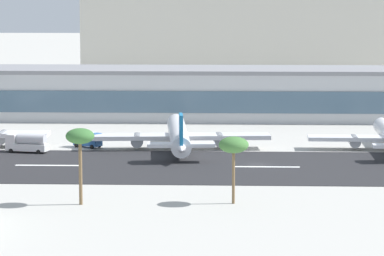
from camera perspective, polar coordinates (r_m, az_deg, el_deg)
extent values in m
plane|color=#B2AFA8|center=(189.24, 3.70, -2.08)|extent=(1400.00, 1400.00, 0.00)
cube|color=#262628|center=(186.31, 3.72, -2.22)|extent=(800.00, 37.17, 0.08)
cube|color=white|center=(189.41, -8.19, -2.11)|extent=(12.00, 1.20, 0.01)
cube|color=white|center=(186.35, 4.28, -2.21)|extent=(12.00, 1.20, 0.01)
cube|color=#B7BABC|center=(261.43, -0.50, 1.89)|extent=(189.43, 24.68, 12.03)
cube|color=#476075|center=(249.08, -0.64, 1.48)|extent=(183.74, 0.30, 5.41)
cube|color=gray|center=(260.88, -0.50, 3.32)|extent=(191.32, 24.92, 1.00)
cube|color=beige|center=(391.30, 3.46, 6.19)|extent=(128.79, 36.82, 45.80)
cylinder|color=gray|center=(214.50, -10.72, -0.53)|extent=(2.83, 5.75, 2.62)
cylinder|color=silver|center=(208.29, -0.78, -0.35)|extent=(7.15, 39.31, 3.91)
sphere|color=silver|center=(227.68, -0.93, 0.31)|extent=(3.72, 3.72, 3.72)
cone|color=silver|center=(188.94, -0.61, -1.15)|extent=(4.09, 7.31, 3.52)
cube|color=silver|center=(207.57, -0.78, -0.48)|extent=(38.19, 9.00, 0.86)
cylinder|color=gray|center=(208.08, 1.57, -0.66)|extent=(2.99, 5.67, 2.54)
cylinder|color=gray|center=(207.60, -3.13, -0.69)|extent=(2.99, 5.67, 2.54)
cube|color=silver|center=(190.43, -0.63, -0.96)|extent=(13.09, 4.29, 0.69)
cube|color=#1975B2|center=(190.05, -0.63, -0.15)|extent=(1.06, 5.31, 6.26)
cylinder|color=black|center=(206.71, -0.77, -1.11)|extent=(0.70, 0.70, 1.08)
sphere|color=white|center=(228.65, 10.66, 0.15)|extent=(3.37, 3.37, 3.37)
cylinder|color=gray|center=(209.74, 9.17, -0.74)|extent=(2.40, 5.01, 2.30)
cube|color=#23569E|center=(211.20, -5.93, -0.82)|extent=(6.37, 5.18, 1.20)
cube|color=silver|center=(211.46, -6.08, -0.43)|extent=(4.89, 4.22, 1.60)
cube|color=#23569E|center=(209.64, -5.48, -0.51)|extent=(2.59, 2.76, 1.50)
cylinder|color=black|center=(209.04, -5.69, -1.07)|extent=(0.91, 0.71, 0.90)
cylinder|color=black|center=(210.87, -5.28, -0.99)|extent=(0.91, 0.71, 0.90)
cylinder|color=black|center=(211.72, -6.57, -0.98)|extent=(0.91, 0.71, 0.90)
cylinder|color=black|center=(213.53, -6.15, -0.90)|extent=(0.91, 0.71, 0.90)
cube|color=white|center=(205.68, -9.31, -1.08)|extent=(8.86, 4.33, 1.40)
cylinder|color=silver|center=(205.02, -9.06, -0.60)|extent=(6.09, 3.27, 2.10)
cube|color=white|center=(206.77, -10.14, -0.60)|extent=(2.50, 2.77, 1.80)
cylinder|color=black|center=(208.16, -9.92, -1.18)|extent=(0.94, 0.46, 0.90)
cylinder|color=black|center=(205.82, -10.21, -1.29)|extent=(0.94, 0.46, 0.90)
cylinder|color=black|center=(205.79, -8.41, -1.25)|extent=(0.94, 0.46, 0.90)
cylinder|color=black|center=(203.43, -8.69, -1.36)|extent=(0.94, 0.46, 0.90)
cylinder|color=brown|center=(152.72, -6.33, -2.40)|extent=(0.52, 0.52, 10.47)
ellipsoid|color=#386B33|center=(151.92, -6.36, -0.46)|extent=(4.33, 4.33, 2.38)
cylinder|color=brown|center=(152.75, 2.36, -2.63)|extent=(0.45, 0.45, 9.04)
ellipsoid|color=#427538|center=(152.02, 2.37, -0.96)|extent=(4.55, 4.55, 2.51)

